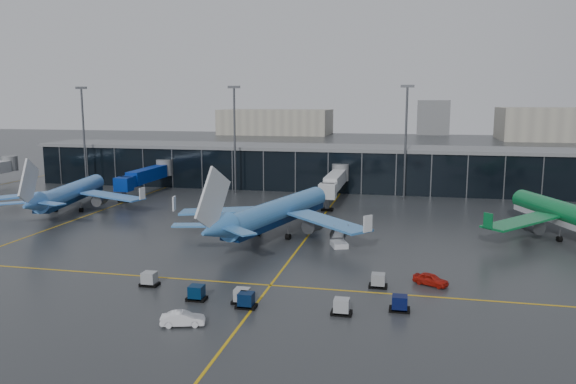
% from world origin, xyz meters
% --- Properties ---
extents(ground, '(600.00, 600.00, 0.00)m').
position_xyz_m(ground, '(0.00, 0.00, 0.00)').
color(ground, '#282B2D').
rests_on(ground, ground).
extents(terminal_pier, '(142.00, 17.00, 10.70)m').
position_xyz_m(terminal_pier, '(0.00, 62.00, 5.42)').
color(terminal_pier, black).
rests_on(terminal_pier, ground).
extents(jet_bridges, '(94.00, 27.50, 7.20)m').
position_xyz_m(jet_bridges, '(-35.00, 42.99, 4.55)').
color(jet_bridges, '#595B60').
rests_on(jet_bridges, ground).
extents(flood_masts, '(203.00, 0.50, 25.50)m').
position_xyz_m(flood_masts, '(5.00, 50.00, 13.81)').
color(flood_masts, '#595B60').
rests_on(flood_masts, ground).
extents(distant_hangars, '(260.00, 71.00, 22.00)m').
position_xyz_m(distant_hangars, '(49.94, 270.08, 8.79)').
color(distant_hangars, '#B2AD99').
rests_on(distant_hangars, ground).
extents(taxi_lines, '(220.00, 120.00, 0.02)m').
position_xyz_m(taxi_lines, '(10.00, 10.61, 0.01)').
color(taxi_lines, gold).
rests_on(taxi_lines, ground).
extents(airliner_arkefly, '(39.83, 43.53, 11.68)m').
position_xyz_m(airliner_arkefly, '(-40.90, 21.94, 5.84)').
color(airliner_arkefly, '#4182D6').
rests_on(airliner_arkefly, ground).
extents(airliner_klm_near, '(45.72, 49.30, 12.71)m').
position_xyz_m(airliner_klm_near, '(5.07, 10.22, 6.36)').
color(airliner_klm_near, '#3D80C9').
rests_on(airliner_klm_near, ground).
extents(airliner_aer_lingus, '(45.85, 48.74, 12.10)m').
position_xyz_m(airliner_aer_lingus, '(51.53, 18.00, 6.05)').
color(airliner_aer_lingus, '#0D7037').
rests_on(airliner_aer_lingus, ground).
extents(baggage_carts, '(31.94, 11.29, 1.70)m').
position_xyz_m(baggage_carts, '(12.06, -20.02, 0.76)').
color(baggage_carts, black).
rests_on(baggage_carts, ground).
extents(mobile_airstair, '(3.20, 3.78, 3.45)m').
position_xyz_m(mobile_airstair, '(15.89, 4.76, 0.77)').
color(mobile_airstair, white).
rests_on(mobile_airstair, ground).
extents(service_van_red, '(4.61, 3.52, 1.47)m').
position_xyz_m(service_van_red, '(29.00, -10.81, 0.73)').
color(service_van_red, '#B5170D').
rests_on(service_van_red, ground).
extents(service_van_white, '(4.62, 2.71, 1.44)m').
position_xyz_m(service_van_white, '(4.47, -28.81, 0.72)').
color(service_van_white, white).
rests_on(service_van_white, ground).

